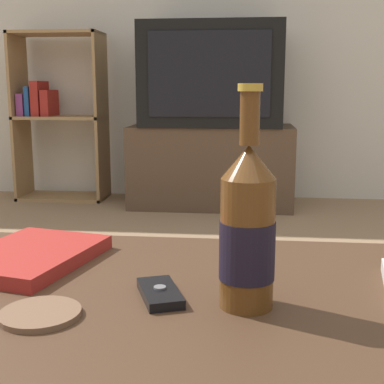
{
  "coord_description": "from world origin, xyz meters",
  "views": [
    {
      "loc": [
        0.14,
        -0.7,
        0.75
      ],
      "look_at": [
        0.03,
        0.3,
        0.56
      ],
      "focal_mm": 50.0,
      "sensor_mm": 36.0,
      "label": 1
    }
  ],
  "objects_px": {
    "tv_stand": "(211,166)",
    "bookshelf": "(55,114)",
    "beer_bottle": "(247,230)",
    "television": "(212,75)",
    "cell_phone": "(160,293)",
    "table_book": "(30,256)"
  },
  "relations": [
    {
      "from": "tv_stand",
      "to": "television",
      "type": "xyz_separation_m",
      "value": [
        0.0,
        -0.0,
        0.57
      ]
    },
    {
      "from": "television",
      "to": "bookshelf",
      "type": "xyz_separation_m",
      "value": [
        -1.06,
        0.11,
        -0.25
      ]
    },
    {
      "from": "tv_stand",
      "to": "television",
      "type": "relative_size",
      "value": 1.19
    },
    {
      "from": "tv_stand",
      "to": "beer_bottle",
      "type": "relative_size",
      "value": 3.4
    },
    {
      "from": "television",
      "to": "tv_stand",
      "type": "bearing_deg",
      "value": 90.0
    },
    {
      "from": "television",
      "to": "beer_bottle",
      "type": "bearing_deg",
      "value": -84.95
    },
    {
      "from": "bookshelf",
      "to": "beer_bottle",
      "type": "height_order",
      "value": "bookshelf"
    },
    {
      "from": "bookshelf",
      "to": "cell_phone",
      "type": "bearing_deg",
      "value": -67.12
    },
    {
      "from": "tv_stand",
      "to": "television",
      "type": "bearing_deg",
      "value": -90.0
    },
    {
      "from": "tv_stand",
      "to": "beer_bottle",
      "type": "xyz_separation_m",
      "value": [
        0.24,
        -2.7,
        0.31
      ]
    },
    {
      "from": "tv_stand",
      "to": "beer_bottle",
      "type": "height_order",
      "value": "beer_bottle"
    },
    {
      "from": "cell_phone",
      "to": "bookshelf",
      "type": "bearing_deg",
      "value": 91.69
    },
    {
      "from": "table_book",
      "to": "tv_stand",
      "type": "bearing_deg",
      "value": 99.93
    },
    {
      "from": "television",
      "to": "table_book",
      "type": "distance_m",
      "value": 2.58
    },
    {
      "from": "television",
      "to": "cell_phone",
      "type": "bearing_deg",
      "value": -87.54
    },
    {
      "from": "beer_bottle",
      "to": "cell_phone",
      "type": "distance_m",
      "value": 0.16
    },
    {
      "from": "beer_bottle",
      "to": "cell_phone",
      "type": "relative_size",
      "value": 2.6
    },
    {
      "from": "tv_stand",
      "to": "bookshelf",
      "type": "height_order",
      "value": "bookshelf"
    },
    {
      "from": "tv_stand",
      "to": "bookshelf",
      "type": "relative_size",
      "value": 0.92
    },
    {
      "from": "cell_phone",
      "to": "beer_bottle",
      "type": "bearing_deg",
      "value": -28.24
    },
    {
      "from": "tv_stand",
      "to": "cell_phone",
      "type": "bearing_deg",
      "value": -87.55
    },
    {
      "from": "television",
      "to": "cell_phone",
      "type": "relative_size",
      "value": 7.42
    }
  ]
}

